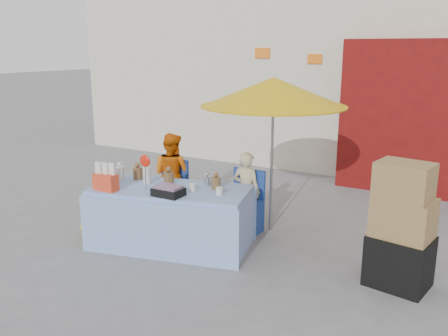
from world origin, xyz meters
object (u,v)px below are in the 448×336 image
Objects in this scene: umbrella at (273,93)px; box_stack at (401,230)px; chair_right at (242,215)px; vendor_beige at (246,191)px; chair_left at (167,200)px; market_table at (170,216)px; vendor_orange at (172,174)px.

umbrella is 1.56× the size of box_stack.
vendor_beige is at bearing 92.12° from chair_right.
box_stack reaches higher than chair_right.
chair_left is 1.25m from chair_right.
vendor_beige is 0.82× the size of box_stack.
chair_right is at bearing 41.81° from market_table.
market_table is 2.73m from box_stack.
vendor_beige is (-0.00, 0.13, 0.30)m from chair_right.
vendor_beige is 0.53× the size of umbrella.
umbrella is (1.55, 0.15, 1.27)m from vendor_orange.
vendor_beige is at bearing -153.43° from umbrella.
market_table is at bearing -127.65° from umbrella.
vendor_beige reaches higher than chair_left.
chair_left is at bearing 8.03° from vendor_beige.
vendor_orange reaches higher than market_table.
umbrella is at bearing -151.54° from vendor_beige.
market_table is at bearing -172.57° from box_stack.
vendor_orange is at bearing 1.89° from vendor_beige.
chair_left is 0.41× the size of umbrella.
chair_left is 2.27m from umbrella.
vendor_orange is 1.25m from vendor_beige.
chair_right is 1.31m from vendor_orange.
chair_right is at bearing -136.50° from umbrella.
chair_right is at bearing 167.05° from box_stack.
market_table is 1.03× the size of umbrella.
chair_left is 1.00× the size of chair_right.
box_stack is at bearing -22.92° from umbrella.
umbrella reaches higher than market_table.
vendor_beige is at bearing 163.67° from box_stack.
box_stack is (1.83, -0.77, -1.27)m from umbrella.
market_table reaches higher than chair_left.
vendor_orange is 1.13× the size of vendor_beige.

